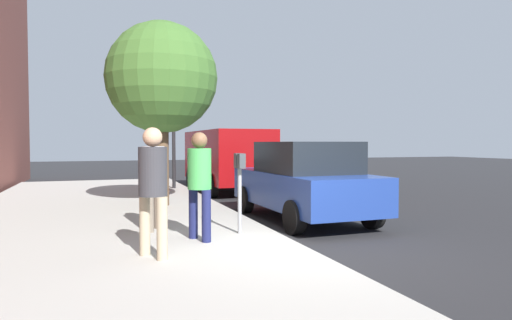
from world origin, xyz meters
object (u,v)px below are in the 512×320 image
(pedestrian_at_meter, at_px, (199,177))
(street_tree, at_px, (162,79))
(parking_meter, at_px, (240,176))
(traffic_signal, at_px, (176,119))
(parking_officer, at_px, (154,172))
(parked_sedan_near, at_px, (304,181))
(parked_van_far, at_px, (226,156))
(pedestrian_bystander, at_px, (153,181))

(pedestrian_at_meter, bearing_deg, street_tree, 69.00)
(parking_meter, bearing_deg, traffic_signal, -1.74)
(pedestrian_at_meter, height_order, parking_officer, parking_officer)
(pedestrian_at_meter, distance_m, street_tree, 4.89)
(parked_sedan_near, xyz_separation_m, traffic_signal, (6.68, 1.76, 1.68))
(parked_sedan_near, height_order, traffic_signal, traffic_signal)
(parked_sedan_near, xyz_separation_m, parked_van_far, (6.50, 0.00, 0.36))
(parking_meter, xyz_separation_m, parked_sedan_near, (1.64, -2.02, -0.27))
(parking_meter, height_order, parking_officer, parking_officer)
(parking_meter, xyz_separation_m, parking_officer, (0.79, 1.39, 0.05))
(pedestrian_at_meter, relative_size, pedestrian_bystander, 0.98)
(parking_officer, xyz_separation_m, parked_van_far, (7.36, -3.41, 0.04))
(parked_van_far, bearing_deg, parking_officer, 155.16)
(parking_meter, height_order, street_tree, street_tree)
(parked_van_far, height_order, traffic_signal, traffic_signal)
(street_tree, height_order, traffic_signal, street_tree)
(parking_meter, xyz_separation_m, pedestrian_bystander, (-1.20, 1.63, 0.06))
(pedestrian_at_meter, relative_size, parked_van_far, 0.34)
(pedestrian_bystander, distance_m, parked_sedan_near, 4.64)
(parking_officer, distance_m, parked_van_far, 8.11)
(parking_meter, height_order, pedestrian_bystander, pedestrian_bystander)
(traffic_signal, bearing_deg, street_tree, 166.10)
(parking_officer, xyz_separation_m, traffic_signal, (7.54, -1.65, 1.36))
(street_tree, xyz_separation_m, traffic_signal, (4.27, -1.06, -0.80))
(parking_officer, height_order, street_tree, street_tree)
(parked_sedan_near, bearing_deg, parking_meter, 129.22)
(parking_meter, relative_size, pedestrian_at_meter, 0.80)
(pedestrian_at_meter, bearing_deg, pedestrian_bystander, -154.76)
(pedestrian_at_meter, relative_size, traffic_signal, 0.49)
(parked_van_far, bearing_deg, parked_sedan_near, -179.99)
(parked_sedan_near, relative_size, street_tree, 0.95)
(parked_sedan_near, bearing_deg, parked_van_far, 0.01)
(parking_officer, bearing_deg, street_tree, 108.82)
(parking_officer, xyz_separation_m, parked_sedan_near, (0.86, -3.41, -0.32))
(pedestrian_bystander, distance_m, street_tree, 5.74)
(parking_officer, height_order, parked_sedan_near, parking_officer)
(traffic_signal, bearing_deg, pedestrian_bystander, 168.84)
(pedestrian_bystander, relative_size, parked_van_far, 0.35)
(pedestrian_at_meter, bearing_deg, parking_meter, 0.50)
(parking_officer, height_order, traffic_signal, traffic_signal)
(pedestrian_bystander, height_order, parking_officer, pedestrian_bystander)
(parking_meter, xyz_separation_m, street_tree, (4.06, 0.80, 2.21))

